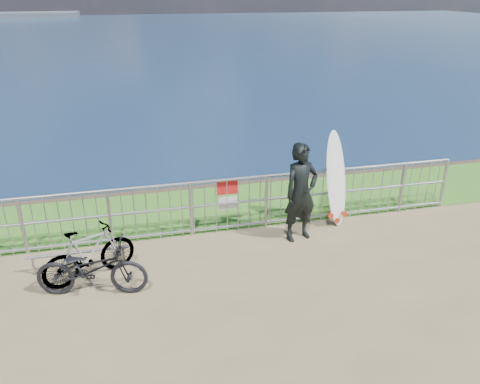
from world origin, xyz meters
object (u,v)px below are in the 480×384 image
object	(u,v)px
surfboard	(336,183)
bicycle_far	(89,254)
surfer	(301,193)
bicycle_near	(92,269)

from	to	relation	value
surfboard	bicycle_far	world-z (taller)	surfboard
bicycle_far	surfboard	bearing A→B (deg)	-102.53
surfer	bicycle_near	xyz separation A→B (m)	(-3.75, -0.93, -0.50)
surfboard	bicycle_near	bearing A→B (deg)	-163.77
surfboard	bicycle_far	size ratio (longest dim) A/B	1.25
bicycle_near	bicycle_far	xyz separation A→B (m)	(-0.06, 0.45, 0.02)
surfer	surfboard	world-z (taller)	surfboard
surfer	surfboard	bearing A→B (deg)	10.85
bicycle_far	surfer	bearing A→B (deg)	-106.22
surfer	surfboard	size ratio (longest dim) A/B	0.98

